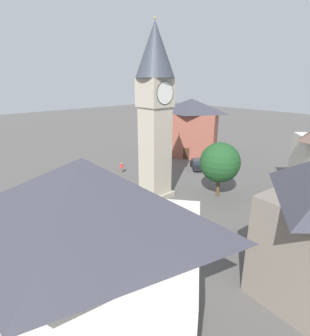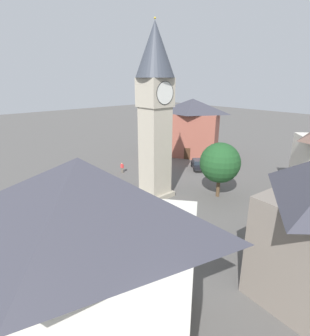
{
  "view_description": "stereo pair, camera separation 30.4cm",
  "coord_description": "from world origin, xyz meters",
  "px_view_note": "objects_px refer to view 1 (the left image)",
  "views": [
    {
      "loc": [
        -20.7,
        -22.97,
        13.96
      ],
      "look_at": [
        0.0,
        0.0,
        3.62
      ],
      "focal_mm": 28.76,
      "sensor_mm": 36.0,
      "label": 1
    },
    {
      "loc": [
        -20.47,
        -23.17,
        13.96
      ],
      "look_at": [
        0.0,
        0.0,
        3.62
      ],
      "focal_mm": 28.76,
      "sensor_mm": 36.0,
      "label": 2
    }
  ],
  "objects_px": {
    "building_shop_left": "(191,127)",
    "building_corner_back": "(91,257)",
    "car_white_side": "(197,164)",
    "tree": "(220,163)",
    "car_blue_kerb": "(138,224)",
    "car_silver_kerb": "(76,173)",
    "clock_tower": "(155,100)",
    "car_red_corner": "(37,214)",
    "pedestrian": "(122,167)"
  },
  "relations": [
    {
      "from": "building_corner_back",
      "to": "car_silver_kerb",
      "type": "bearing_deg",
      "value": 65.87
    },
    {
      "from": "car_white_side",
      "to": "pedestrian",
      "type": "relative_size",
      "value": 2.52
    },
    {
      "from": "car_white_side",
      "to": "building_corner_back",
      "type": "height_order",
      "value": "building_corner_back"
    },
    {
      "from": "car_silver_kerb",
      "to": "car_red_corner",
      "type": "xyz_separation_m",
      "value": [
        -8.8,
        -8.94,
        0.0
      ]
    },
    {
      "from": "car_white_side",
      "to": "building_shop_left",
      "type": "xyz_separation_m",
      "value": [
        5.25,
        6.21,
        4.59
      ]
    },
    {
      "from": "pedestrian",
      "to": "building_shop_left",
      "type": "height_order",
      "value": "building_shop_left"
    },
    {
      "from": "pedestrian",
      "to": "car_white_side",
      "type": "bearing_deg",
      "value": -32.48
    },
    {
      "from": "car_silver_kerb",
      "to": "building_shop_left",
      "type": "relative_size",
      "value": 0.36
    },
    {
      "from": "building_corner_back",
      "to": "car_white_side",
      "type": "bearing_deg",
      "value": 29.43
    },
    {
      "from": "pedestrian",
      "to": "building_shop_left",
      "type": "relative_size",
      "value": 0.15
    },
    {
      "from": "car_white_side",
      "to": "tree",
      "type": "distance_m",
      "value": 11.25
    },
    {
      "from": "car_red_corner",
      "to": "clock_tower",
      "type": "bearing_deg",
      "value": -14.17
    },
    {
      "from": "car_silver_kerb",
      "to": "car_red_corner",
      "type": "height_order",
      "value": "same"
    },
    {
      "from": "car_silver_kerb",
      "to": "pedestrian",
      "type": "height_order",
      "value": "pedestrian"
    },
    {
      "from": "tree",
      "to": "car_silver_kerb",
      "type": "bearing_deg",
      "value": 119.87
    },
    {
      "from": "clock_tower",
      "to": "building_corner_back",
      "type": "bearing_deg",
      "value": -141.38
    },
    {
      "from": "car_silver_kerb",
      "to": "building_corner_back",
      "type": "relative_size",
      "value": 0.3
    },
    {
      "from": "tree",
      "to": "building_shop_left",
      "type": "height_order",
      "value": "building_shop_left"
    },
    {
      "from": "car_silver_kerb",
      "to": "tree",
      "type": "height_order",
      "value": "tree"
    },
    {
      "from": "tree",
      "to": "building_corner_back",
      "type": "relative_size",
      "value": 0.49
    },
    {
      "from": "clock_tower",
      "to": "car_red_corner",
      "type": "distance_m",
      "value": 17.46
    },
    {
      "from": "car_red_corner",
      "to": "building_corner_back",
      "type": "bearing_deg",
      "value": -98.14
    },
    {
      "from": "tree",
      "to": "building_shop_left",
      "type": "bearing_deg",
      "value": 51.62
    },
    {
      "from": "car_blue_kerb",
      "to": "car_white_side",
      "type": "distance_m",
      "value": 20.62
    },
    {
      "from": "car_blue_kerb",
      "to": "tree",
      "type": "relative_size",
      "value": 0.64
    },
    {
      "from": "car_red_corner",
      "to": "tree",
      "type": "xyz_separation_m",
      "value": [
        18.92,
        -8.68,
        3.59
      ]
    },
    {
      "from": "clock_tower",
      "to": "pedestrian",
      "type": "relative_size",
      "value": 11.78
    },
    {
      "from": "car_silver_kerb",
      "to": "car_red_corner",
      "type": "bearing_deg",
      "value": -134.55
    },
    {
      "from": "building_shop_left",
      "to": "car_red_corner",
      "type": "bearing_deg",
      "value": -168.83
    },
    {
      "from": "car_white_side",
      "to": "building_corner_back",
      "type": "distance_m",
      "value": 32.01
    },
    {
      "from": "building_shop_left",
      "to": "clock_tower",
      "type": "bearing_deg",
      "value": -151.55
    },
    {
      "from": "car_red_corner",
      "to": "car_white_side",
      "type": "xyz_separation_m",
      "value": [
        25.33,
        -0.17,
        0.0
      ]
    },
    {
      "from": "car_silver_kerb",
      "to": "building_shop_left",
      "type": "distance_m",
      "value": 22.45
    },
    {
      "from": "tree",
      "to": "car_blue_kerb",
      "type": "bearing_deg",
      "value": 179.06
    },
    {
      "from": "clock_tower",
      "to": "car_white_side",
      "type": "xyz_separation_m",
      "value": [
        12.08,
        3.18,
        -10.86
      ]
    },
    {
      "from": "clock_tower",
      "to": "car_red_corner",
      "type": "xyz_separation_m",
      "value": [
        -13.25,
        3.35,
        -10.86
      ]
    },
    {
      "from": "building_shop_left",
      "to": "building_corner_back",
      "type": "xyz_separation_m",
      "value": [
        -32.83,
        -21.77,
        0.09
      ]
    },
    {
      "from": "car_white_side",
      "to": "building_shop_left",
      "type": "distance_m",
      "value": 9.34
    },
    {
      "from": "car_red_corner",
      "to": "tree",
      "type": "bearing_deg",
      "value": -24.66
    },
    {
      "from": "car_white_side",
      "to": "tree",
      "type": "bearing_deg",
      "value": -126.98
    },
    {
      "from": "pedestrian",
      "to": "car_red_corner",
      "type": "bearing_deg",
      "value": -157.05
    },
    {
      "from": "clock_tower",
      "to": "tree",
      "type": "distance_m",
      "value": 10.65
    },
    {
      "from": "pedestrian",
      "to": "car_blue_kerb",
      "type": "bearing_deg",
      "value": -120.06
    },
    {
      "from": "building_shop_left",
      "to": "tree",
      "type": "bearing_deg",
      "value": -128.38
    },
    {
      "from": "pedestrian",
      "to": "building_corner_back",
      "type": "relative_size",
      "value": 0.12
    },
    {
      "from": "clock_tower",
      "to": "building_shop_left",
      "type": "relative_size",
      "value": 1.73
    },
    {
      "from": "car_white_side",
      "to": "tree",
      "type": "relative_size",
      "value": 0.63
    },
    {
      "from": "car_silver_kerb",
      "to": "building_shop_left",
      "type": "bearing_deg",
      "value": -7.58
    },
    {
      "from": "car_silver_kerb",
      "to": "car_white_side",
      "type": "bearing_deg",
      "value": -28.86
    },
    {
      "from": "car_silver_kerb",
      "to": "building_corner_back",
      "type": "xyz_separation_m",
      "value": [
        -11.05,
        -24.67,
        4.68
      ]
    }
  ]
}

